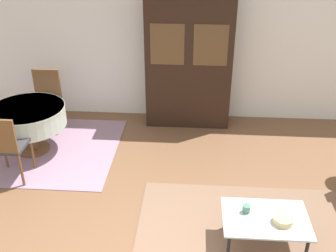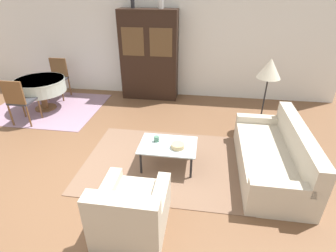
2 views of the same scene
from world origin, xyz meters
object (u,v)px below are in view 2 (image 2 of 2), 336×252
at_px(dining_chair_far, 58,76).
at_px(vase_tall, 133,1).
at_px(cup, 156,139).
at_px(couch, 274,157).
at_px(dining_table, 41,86).
at_px(coffee_table, 168,147).
at_px(floor_lamp, 270,71).
at_px(bowl, 178,146).
at_px(dining_chair_near, 19,99).
at_px(armchair, 131,212).
at_px(vase_short, 161,4).
at_px(display_cabinet, 149,56).

bearing_deg(dining_chair_far, vase_tall, -169.86).
bearing_deg(vase_tall, cup, -69.73).
xyz_separation_m(couch, dining_chair_far, (-4.87, 2.45, 0.29)).
bearing_deg(dining_table, coffee_table, -28.82).
xyz_separation_m(floor_lamp, bowl, (-1.50, -1.52, -0.80)).
relative_size(dining_chair_far, vase_tall, 3.29).
distance_m(dining_chair_near, cup, 3.16).
bearing_deg(dining_chair_near, floor_lamp, 5.31).
height_order(armchair, vase_short, vase_short).
bearing_deg(cup, display_cabinet, 103.85).
bearing_deg(dining_chair_near, couch, -10.58).
distance_m(cup, vase_short, 3.35).
relative_size(floor_lamp, vase_tall, 4.93).
height_order(bowl, vase_tall, vase_tall).
bearing_deg(dining_chair_far, display_cabinet, -171.36).
relative_size(coffee_table, cup, 10.28).
height_order(display_cabinet, dining_chair_near, display_cabinet).
xyz_separation_m(dining_table, bowl, (3.38, -1.83, -0.13)).
bearing_deg(cup, vase_short, 97.89).
relative_size(dining_chair_far, floor_lamp, 0.67).
distance_m(dining_chair_near, vase_short, 3.64).
xyz_separation_m(display_cabinet, dining_chair_near, (-2.33, -1.89, -0.50)).
bearing_deg(display_cabinet, dining_chair_near, -140.88).
height_order(vase_tall, vase_short, vase_tall).
bearing_deg(armchair, dining_table, 133.98).
bearing_deg(vase_short, dining_chair_far, -172.33).
bearing_deg(dining_chair_near, coffee_table, -17.30).
bearing_deg(vase_tall, dining_table, -150.43).
height_order(dining_table, cup, dining_table).
height_order(couch, coffee_table, couch).
distance_m(bowl, vase_short, 3.53).
relative_size(coffee_table, bowl, 4.32).
distance_m(armchair, vase_tall, 4.76).
xyz_separation_m(dining_chair_near, bowl, (3.38, -1.06, -0.12)).
bearing_deg(coffee_table, dining_chair_far, 141.72).
distance_m(coffee_table, floor_lamp, 2.37).
bearing_deg(vase_tall, display_cabinet, -0.15).
relative_size(couch, vase_short, 10.96).
relative_size(armchair, cup, 10.18).
height_order(floor_lamp, cup, floor_lamp).
distance_m(armchair, floor_lamp, 3.49).
relative_size(coffee_table, floor_lamp, 0.61).
distance_m(cup, vase_tall, 3.52).
xyz_separation_m(couch, bowl, (-1.49, -0.16, 0.17)).
relative_size(coffee_table, dining_chair_far, 0.92).
bearing_deg(floor_lamp, coffee_table, -138.72).
height_order(display_cabinet, vase_short, vase_short).
bearing_deg(display_cabinet, vase_short, 0.17).
xyz_separation_m(armchair, dining_chair_far, (-2.98, 3.85, 0.29)).
distance_m(bowl, vase_tall, 3.75).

